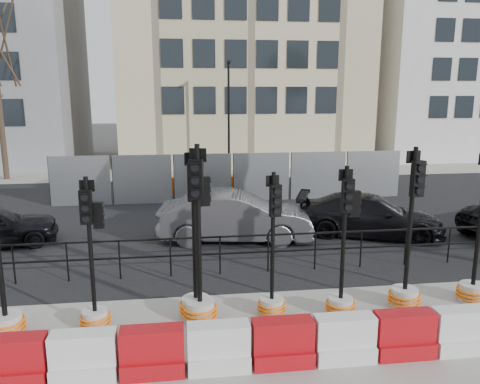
{
  "coord_description": "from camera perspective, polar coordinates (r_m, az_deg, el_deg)",
  "views": [
    {
      "loc": [
        -2.12,
        -9.63,
        4.42
      ],
      "look_at": [
        -0.47,
        3.0,
        1.69
      ],
      "focal_mm": 35.0,
      "sensor_mm": 36.0,
      "label": 1
    }
  ],
  "objects": [
    {
      "name": "ground",
      "position": [
        10.8,
        4.64,
        -12.11
      ],
      "size": [
        120.0,
        120.0,
        0.0
      ],
      "primitive_type": "plane",
      "color": "#51514C",
      "rests_on": "ground"
    },
    {
      "name": "sidewalk_near",
      "position": [
        8.24,
        9.27,
        -20.46
      ],
      "size": [
        40.0,
        6.0,
        0.02
      ],
      "primitive_type": "cube",
      "color": "gray",
      "rests_on": "ground"
    },
    {
      "name": "road",
      "position": [
        17.33,
        -0.17,
        -2.63
      ],
      "size": [
        40.0,
        14.0,
        0.03
      ],
      "primitive_type": "cube",
      "color": "black",
      "rests_on": "ground"
    },
    {
      "name": "sidewalk_far",
      "position": [
        26.09,
        -2.68,
        2.36
      ],
      "size": [
        40.0,
        4.0,
        0.02
      ],
      "primitive_type": "cube",
      "color": "gray",
      "rests_on": "ground"
    },
    {
      "name": "building_cream",
      "position": [
        32.2,
        -0.02,
        20.28
      ],
      "size": [
        15.0,
        10.06,
        18.0
      ],
      "color": "beige",
      "rests_on": "ground"
    },
    {
      "name": "building_white",
      "position": [
        37.12,
        24.7,
        16.58
      ],
      "size": [
        12.0,
        9.06,
        16.0
      ],
      "color": "silver",
      "rests_on": "ground"
    },
    {
      "name": "kerb_railing",
      "position": [
        11.65,
        3.47,
        -6.63
      ],
      "size": [
        18.0,
        0.04,
        1.0
      ],
      "color": "black",
      "rests_on": "ground"
    },
    {
      "name": "heras_fencing",
      "position": [
        19.89,
        -1.22,
        1.26
      ],
      "size": [
        14.33,
        1.72,
        2.0
      ],
      "color": "gray",
      "rests_on": "ground"
    },
    {
      "name": "lamp_post_far",
      "position": [
        24.77,
        -1.38,
        9.33
      ],
      "size": [
        0.12,
        0.56,
        6.0
      ],
      "color": "black",
      "rests_on": "ground"
    },
    {
      "name": "barrier_row",
      "position": [
        8.22,
        8.94,
        -17.64
      ],
      "size": [
        14.65,
        0.5,
        0.8
      ],
      "color": "#B50E19",
      "rests_on": "ground"
    },
    {
      "name": "traffic_signal_a",
      "position": [
        9.73,
        -26.92,
        -11.69
      ],
      "size": [
        0.68,
        0.68,
        3.46
      ],
      "rotation": [
        0.0,
        0.0,
        -0.1
      ],
      "color": "silver",
      "rests_on": "ground"
    },
    {
      "name": "traffic_signal_b",
      "position": [
        9.41,
        -17.36,
        -11.76
      ],
      "size": [
        0.58,
        0.58,
        2.94
      ],
      "rotation": [
        0.0,
        0.0,
        -0.04
      ],
      "color": "silver",
      "rests_on": "ground"
    },
    {
      "name": "traffic_signal_c",
      "position": [
        9.28,
        -4.96,
        -11.45
      ],
      "size": [
        0.69,
        0.69,
        3.5
      ],
      "rotation": [
        0.0,
        0.0,
        -0.25
      ],
      "color": "silver",
      "rests_on": "ground"
    },
    {
      "name": "traffic_signal_d",
      "position": [
        9.41,
        -5.37,
        -10.53
      ],
      "size": [
        0.67,
        0.67,
        3.4
      ],
      "rotation": [
        0.0,
        0.0,
        0.08
      ],
      "color": "silver",
      "rests_on": "ground"
    },
    {
      "name": "traffic_signal_e",
      "position": [
        9.56,
        3.95,
        -11.47
      ],
      "size": [
        0.58,
        0.58,
        2.93
      ],
      "rotation": [
        0.0,
        0.0,
        0.2
      ],
      "color": "silver",
      "rests_on": "ground"
    },
    {
      "name": "traffic_signal_f",
      "position": [
        9.7,
        12.36,
        -10.57
      ],
      "size": [
        0.6,
        0.6,
        3.06
      ],
      "rotation": [
        0.0,
        0.0,
        -0.02
      ],
      "color": "silver",
      "rests_on": "ground"
    },
    {
      "name": "traffic_signal_g",
      "position": [
        10.41,
        19.62,
        -9.61
      ],
      "size": [
        0.66,
        0.66,
        3.38
      ],
      "rotation": [
        0.0,
        0.0,
        0.15
      ],
      "color": "silver",
      "rests_on": "ground"
    },
    {
      "name": "traffic_signal_h",
      "position": [
        11.23,
        26.73,
        -8.7
      ],
      "size": [
        0.65,
        0.65,
        3.3
      ],
      "rotation": [
        0.0,
        0.0,
        0.27
      ],
      "color": "silver",
      "rests_on": "ground"
    },
    {
      "name": "car_b",
      "position": [
        14.07,
        -0.58,
        -3.01
      ],
      "size": [
        2.77,
        4.97,
        1.5
      ],
      "primitive_type": "imported",
      "rotation": [
        0.0,
        0.0,
        1.44
      ],
      "color": "#45454A",
      "rests_on": "ground"
    },
    {
      "name": "car_c",
      "position": [
        15.14,
        15.52,
        -2.78
      ],
      "size": [
        4.83,
        5.7,
        1.3
      ],
      "primitive_type": "imported",
      "rotation": [
        0.0,
        0.0,
        1.2
      ],
      "color": "black",
      "rests_on": "ground"
    }
  ]
}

